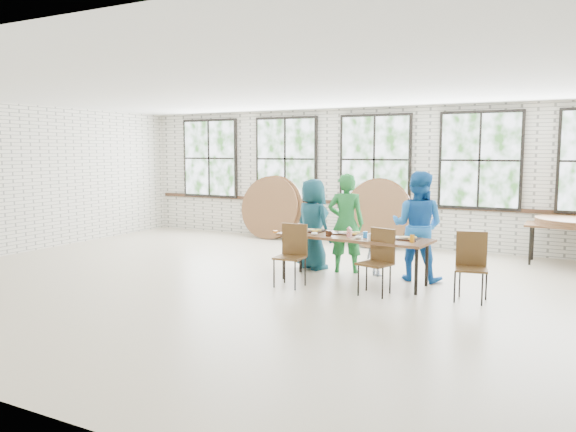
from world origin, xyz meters
name	(u,v)px	position (x,y,z in m)	size (l,w,h in m)	color
room	(375,162)	(0.00, 4.44, 1.83)	(12.00, 12.00, 12.00)	beige
dining_table	(354,239)	(0.93, 0.84, 0.69)	(2.46, 0.99, 0.74)	brown
chair_near_left	(292,250)	(0.17, 0.22, 0.56)	(0.45, 0.43, 0.95)	#52371B
chair_near_right	(379,256)	(1.51, 0.36, 0.56)	(0.52, 0.51, 0.95)	#52371B
chair_spare	(471,260)	(2.75, 0.64, 0.56)	(0.49, 0.48, 0.95)	#52371B
adult_teal	(313,224)	(-0.09, 1.49, 0.79)	(0.77, 0.50, 1.58)	#164F55
adult_green	(346,223)	(0.54, 1.49, 0.85)	(0.62, 0.40, 1.69)	#1F7733
toddler	(378,253)	(1.11, 1.49, 0.37)	(0.48, 0.28, 0.75)	#172B47
adult_blue	(418,226)	(1.76, 1.49, 0.87)	(0.85, 0.66, 1.75)	blue
tabletop_clutter	(356,235)	(0.99, 0.81, 0.77)	(2.05, 0.65, 0.11)	black
round_tops_leaning	(322,210)	(-1.12, 4.12, 0.73)	(4.13, 0.46, 1.49)	brown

